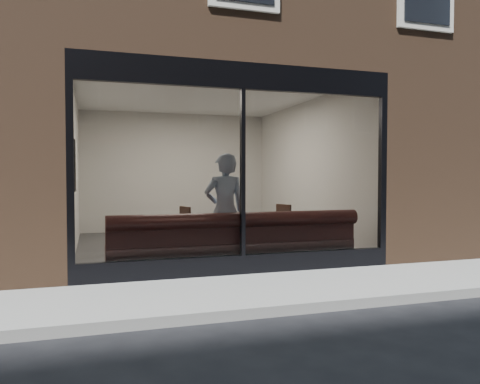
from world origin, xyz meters
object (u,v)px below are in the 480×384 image
object	(u,v)px
cafe_table_left	(182,219)
cafe_table_right	(286,219)
cafe_chair_left	(175,247)
cafe_chair_right	(277,242)
banquette	(235,256)
person	(225,211)

from	to	relation	value
cafe_table_left	cafe_table_right	xyz separation A→B (m)	(1.78, -0.54, 0.00)
cafe_table_right	cafe_chair_left	xyz separation A→B (m)	(-1.89, 0.55, -0.50)
cafe_table_right	cafe_chair_right	bearing A→B (deg)	84.25
banquette	cafe_table_right	size ratio (longest dim) A/B	5.87
person	cafe_table_right	xyz separation A→B (m)	(1.23, 0.31, -0.19)
banquette	cafe_chair_left	world-z (taller)	banquette
cafe_table_left	cafe_chair_left	distance (m)	0.51
banquette	cafe_chair_left	xyz separation A→B (m)	(-0.77, 1.10, 0.01)
banquette	cafe_table_left	xyz separation A→B (m)	(-0.65, 1.09, 0.52)
banquette	cafe_chair_right	world-z (taller)	banquette
person	cafe_table_left	size ratio (longest dim) A/B	3.30
banquette	cafe_table_right	world-z (taller)	cafe_table_right
cafe_table_left	cafe_chair_right	distance (m)	1.91
cafe_chair_left	cafe_chair_right	xyz separation A→B (m)	(1.95, 0.05, 0.00)
cafe_chair_right	person	bearing A→B (deg)	11.46
person	banquette	bearing A→B (deg)	114.29
cafe_table_right	cafe_chair_left	size ratio (longest dim) A/B	1.77
cafe_table_left	cafe_chair_left	world-z (taller)	cafe_table_left
cafe_chair_left	banquette	bearing A→B (deg)	110.13
cafe_chair_right	cafe_chair_left	bearing A→B (deg)	-22.41
cafe_table_left	cafe_table_right	world-z (taller)	cafe_table_right
person	cafe_chair_left	world-z (taller)	person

